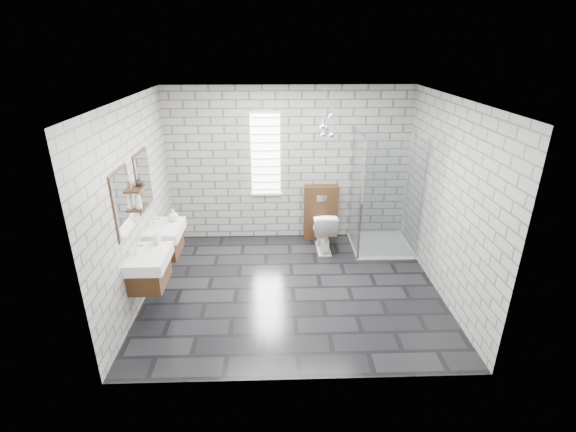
{
  "coord_description": "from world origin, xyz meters",
  "views": [
    {
      "loc": [
        -0.24,
        -5.24,
        3.36
      ],
      "look_at": [
        -0.06,
        0.35,
        1.0
      ],
      "focal_mm": 26.0,
      "sensor_mm": 36.0,
      "label": 1
    }
  ],
  "objects_px": {
    "cistern_panel": "(321,212)",
    "toilet": "(323,230)",
    "vanity_right": "(163,232)",
    "shower_enclosure": "(378,223)",
    "vanity_left": "(146,260)"
  },
  "relations": [
    {
      "from": "toilet",
      "to": "vanity_left",
      "type": "bearing_deg",
      "value": 33.45
    },
    {
      "from": "vanity_right",
      "to": "toilet",
      "type": "relative_size",
      "value": 2.19
    },
    {
      "from": "vanity_right",
      "to": "shower_enclosure",
      "type": "relative_size",
      "value": 0.77
    },
    {
      "from": "vanity_left",
      "to": "toilet",
      "type": "height_order",
      "value": "vanity_left"
    },
    {
      "from": "shower_enclosure",
      "to": "vanity_right",
      "type": "bearing_deg",
      "value": -166.95
    },
    {
      "from": "cistern_panel",
      "to": "shower_enclosure",
      "type": "bearing_deg",
      "value": -29.25
    },
    {
      "from": "vanity_right",
      "to": "toilet",
      "type": "xyz_separation_m",
      "value": [
        2.49,
        0.83,
        -0.4
      ]
    },
    {
      "from": "vanity_left",
      "to": "cistern_panel",
      "type": "bearing_deg",
      "value": 41.15
    },
    {
      "from": "cistern_panel",
      "to": "toilet",
      "type": "relative_size",
      "value": 1.39
    },
    {
      "from": "vanity_left",
      "to": "vanity_right",
      "type": "relative_size",
      "value": 1.0
    },
    {
      "from": "cistern_panel",
      "to": "toilet",
      "type": "xyz_separation_m",
      "value": [
        0.0,
        -0.48,
        -0.14
      ]
    },
    {
      "from": "shower_enclosure",
      "to": "cistern_panel",
      "type": "bearing_deg",
      "value": 150.75
    },
    {
      "from": "shower_enclosure",
      "to": "vanity_left",
      "type": "bearing_deg",
      "value": -154.1
    },
    {
      "from": "vanity_right",
      "to": "cistern_panel",
      "type": "relative_size",
      "value": 1.57
    },
    {
      "from": "vanity_right",
      "to": "cistern_panel",
      "type": "height_order",
      "value": "vanity_right"
    }
  ]
}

